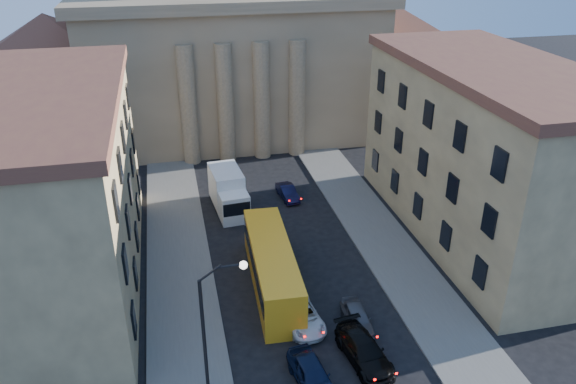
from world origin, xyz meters
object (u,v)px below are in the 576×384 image
Objects in this scene: car_left_near at (312,374)px; box_truck at (229,193)px; city_bus at (272,266)px; street_lamp at (213,321)px.

box_truck is (-1.90, 23.08, 0.94)m from car_left_near.
car_left_near is at bearing -85.37° from city_bus.
box_truck is at bearing 87.18° from car_left_near.
city_bus reaches higher than car_left_near.
street_lamp is 11.36m from city_bus.
car_left_near is at bearing -90.37° from box_truck.
car_left_near is 0.37× the size of city_bus.
city_bus is at bearing 61.97° from street_lamp.
car_left_near is at bearing -4.75° from street_lamp.
box_truck reaches higher than car_left_near.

